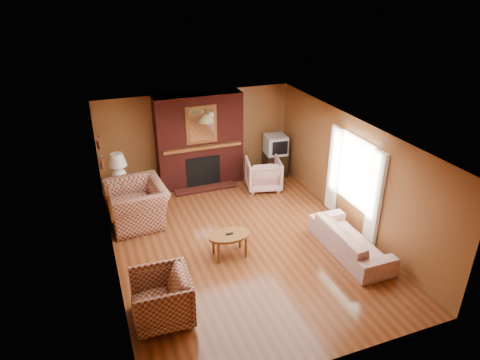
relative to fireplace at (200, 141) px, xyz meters
name	(u,v)px	position (x,y,z in m)	size (l,w,h in m)	color
floor	(241,243)	(0.00, -2.98, -1.18)	(6.50, 6.50, 0.00)	#4F2811
ceiling	(241,133)	(0.00, -2.98, 1.22)	(6.50, 6.50, 0.00)	white
wall_back	(197,137)	(0.00, 0.27, 0.02)	(6.50, 6.50, 0.00)	brown
wall_front	(329,298)	(0.00, -6.23, 0.02)	(6.50, 6.50, 0.00)	brown
wall_left	(109,214)	(-2.50, -2.98, 0.02)	(6.50, 6.50, 0.00)	brown
wall_right	(351,172)	(2.50, -2.98, 0.02)	(6.50, 6.50, 0.00)	brown
fireplace	(200,141)	(0.00, 0.00, 0.00)	(2.20, 0.82, 2.40)	#4C1410
window_right	(354,180)	(2.45, -3.18, -0.06)	(0.10, 1.85, 2.00)	silver
bookshelf	(100,151)	(-2.44, -1.08, 0.48)	(0.09, 0.55, 0.71)	brown
botanical_print	(110,204)	(-2.47, -3.28, 0.37)	(0.05, 0.40, 0.50)	brown
pendant_light	(206,118)	(0.00, -0.68, 0.82)	(0.36, 0.36, 0.48)	black
plaid_loveseat	(137,204)	(-1.85, -1.38, -0.73)	(1.38, 1.21, 0.90)	maroon
plaid_armchair	(161,298)	(-1.95, -4.57, -0.76)	(0.90, 0.93, 0.84)	maroon
floral_sofa	(351,240)	(1.90, -4.06, -0.89)	(1.99, 0.78, 0.58)	beige
floral_armchair	(263,174)	(1.43, -0.82, -0.78)	(0.85, 0.88, 0.80)	beige
coffee_table	(229,237)	(-0.37, -3.31, -0.76)	(0.83, 0.52, 0.51)	brown
side_table	(122,194)	(-2.10, -0.53, -0.85)	(0.50, 0.50, 0.66)	brown
table_lamp	(118,166)	(-2.10, -0.53, -0.13)	(0.42, 0.42, 0.69)	white
tv_stand	(275,164)	(2.05, -0.18, -0.87)	(0.58, 0.53, 0.63)	black
crt_tv	(276,145)	(2.05, -0.19, -0.29)	(0.60, 0.60, 0.51)	#9FA1A6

